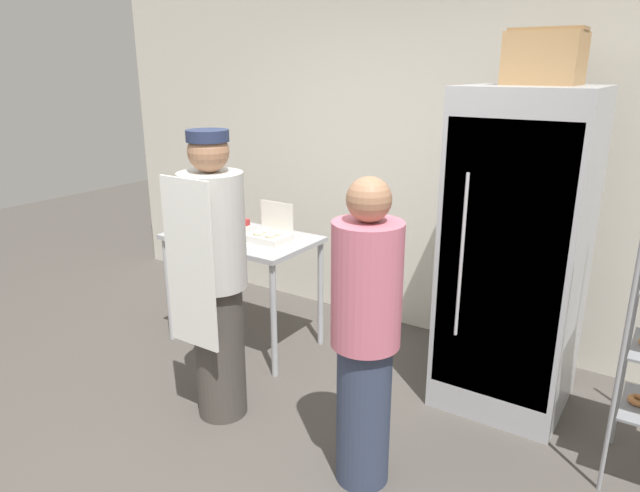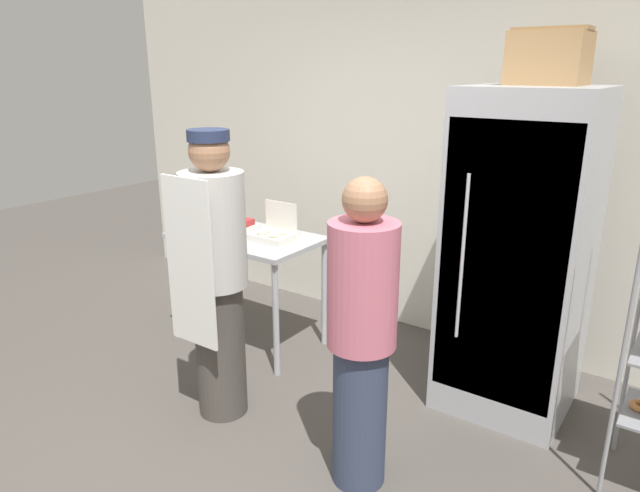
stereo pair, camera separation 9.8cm
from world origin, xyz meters
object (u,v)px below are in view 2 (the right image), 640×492
object	(u,v)px
cardboard_storage_box	(549,57)
person_customer	(362,337)
person_baker	(216,275)
refrigerator	(519,256)
binder_stack	(231,225)
donut_box	(273,234)
blender_pitcher	(217,206)

from	to	relation	value
cardboard_storage_box	person_customer	size ratio (longest dim) A/B	0.25
cardboard_storage_box	person_baker	bearing A→B (deg)	-138.87
person_baker	person_customer	distance (m)	1.02
refrigerator	person_baker	distance (m)	1.80
person_baker	cardboard_storage_box	bearing A→B (deg)	41.13
binder_stack	person_baker	distance (m)	1.07
donut_box	binder_stack	world-z (taller)	donut_box
cardboard_storage_box	person_customer	bearing A→B (deg)	-107.45
blender_pitcher	person_baker	world-z (taller)	person_baker
person_baker	person_customer	size ratio (longest dim) A/B	1.09
person_customer	donut_box	bearing A→B (deg)	145.71
donut_box	blender_pitcher	size ratio (longest dim) A/B	0.95
refrigerator	person_customer	bearing A→B (deg)	-108.29
refrigerator	donut_box	xyz separation A→B (m)	(-1.66, -0.30, -0.07)
blender_pitcher	person_customer	distance (m)	2.20
refrigerator	blender_pitcher	world-z (taller)	refrigerator
binder_stack	blender_pitcher	bearing A→B (deg)	156.06
person_baker	binder_stack	bearing A→B (deg)	128.77
person_customer	refrigerator	bearing A→B (deg)	71.71
blender_pitcher	person_customer	size ratio (longest dim) A/B	0.19
donut_box	person_customer	xyz separation A→B (m)	(1.27, -0.87, -0.10)
refrigerator	person_customer	xyz separation A→B (m)	(-0.39, -1.17, -0.17)
blender_pitcher	binder_stack	bearing A→B (deg)	-23.94
cardboard_storage_box	donut_box	bearing A→B (deg)	-166.36
person_baker	donut_box	bearing A→B (deg)	107.29
blender_pitcher	person_customer	bearing A→B (deg)	-26.96
blender_pitcher	person_baker	xyz separation A→B (m)	(0.94, -0.96, -0.10)
binder_stack	person_baker	bearing A→B (deg)	-51.23
person_baker	refrigerator	bearing A→B (deg)	38.83
donut_box	person_customer	bearing A→B (deg)	-34.29
donut_box	cardboard_storage_box	size ratio (longest dim) A/B	0.73
donut_box	cardboard_storage_box	distance (m)	2.10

